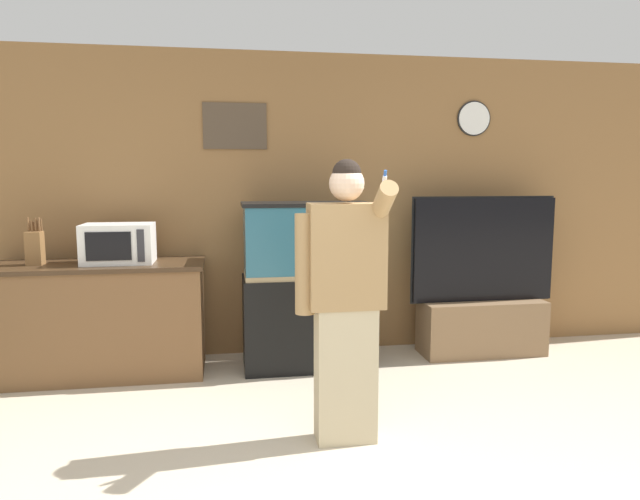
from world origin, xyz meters
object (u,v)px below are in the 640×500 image
microwave (119,243)px  aquarium_on_stand (307,286)px  counter_island (98,320)px  person_standing (345,298)px  knife_block (35,247)px  tv_on_stand (482,308)px

microwave → aquarium_on_stand: (1.46, -0.04, -0.37)m
counter_island → aquarium_on_stand: bearing=-1.5°
person_standing → aquarium_on_stand: bearing=91.4°
knife_block → tv_on_stand: size_ratio=0.26×
counter_island → tv_on_stand: size_ratio=1.18×
tv_on_stand → person_standing: 2.15m
knife_block → aquarium_on_stand: bearing=-1.4°
knife_block → aquarium_on_stand: size_ratio=0.27×
microwave → knife_block: size_ratio=1.45×
microwave → aquarium_on_stand: aquarium_on_stand is taller
aquarium_on_stand → tv_on_stand: tv_on_stand is taller
tv_on_stand → person_standing: (-1.53, -1.44, 0.46)m
microwave → aquarium_on_stand: size_ratio=0.39×
knife_block → tv_on_stand: bearing=0.6°
counter_island → microwave: bearing=-1.0°
person_standing → counter_island: bearing=140.0°
tv_on_stand → person_standing: size_ratio=0.84×
microwave → knife_block: knife_block is taller
counter_island → knife_block: knife_block is taller
microwave → counter_island: bearing=179.0°
counter_island → microwave: size_ratio=3.12×
microwave → aquarium_on_stand: 1.50m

